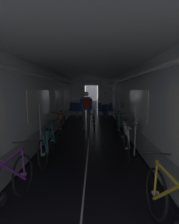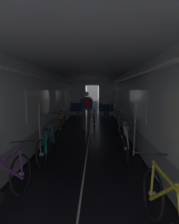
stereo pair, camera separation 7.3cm
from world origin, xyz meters
name	(u,v)px [view 1 (the left image)]	position (x,y,z in m)	size (l,w,h in m)	color
ground_plane	(82,213)	(0.00, 0.00, 0.00)	(60.00, 60.00, 0.00)	black
train_car_shell	(89,92)	(0.00, 3.60, 1.70)	(3.14, 12.34, 2.57)	black
bench_seat_far_left	(77,109)	(-0.90, 8.07, 0.57)	(0.98, 0.51, 0.95)	gray
bench_seat_far_right	(105,109)	(0.90, 8.07, 0.57)	(0.98, 0.51, 0.95)	gray
bicycle_white	(125,140)	(1.04, 2.25, 0.38)	(0.44, 1.69, 0.95)	black
bicycle_purple	(6,191)	(-1.05, -0.07, 0.38)	(0.44, 1.69, 0.95)	black
bicycle_orange	(62,124)	(-1.13, 4.21, 0.38)	(0.44, 1.69, 0.96)	black
bicycle_teal	(48,145)	(-0.98, 1.80, 0.38)	(0.44, 1.69, 0.96)	black
bicycle_green	(118,125)	(1.11, 4.18, 0.38)	(0.44, 1.69, 0.95)	black
bicycle_yellow	(175,219)	(1.05, -0.51, 0.38)	(0.44, 1.69, 0.95)	black
person_cyclist_aisle	(86,107)	(-0.16, 4.82, 1.02)	(0.55, 0.42, 1.69)	brown
bicycle_silver_in_aisle	(94,120)	(0.17, 5.09, 0.38)	(0.44, 1.69, 0.94)	black
person_standing_near_bench	(106,103)	(0.90, 7.70, 0.98)	(0.53, 0.23, 1.69)	#384C75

